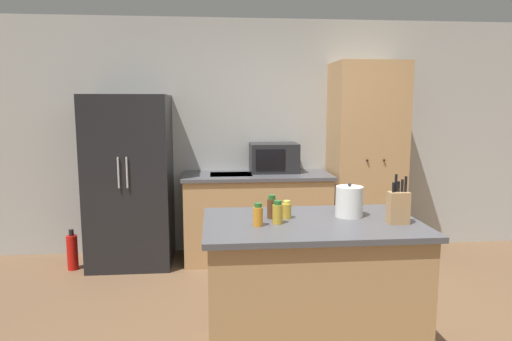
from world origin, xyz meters
TOP-DOWN VIEW (x-y plane):
  - wall_back at (0.00, 2.33)m, footprint 7.20×0.06m
  - refrigerator at (-1.65, 1.94)m, footprint 0.83×0.74m
  - back_counter at (-0.32, 1.98)m, footprint 1.58×0.68m
  - pantry_cabinet at (0.88, 2.00)m, footprint 0.74×0.63m
  - kitchen_island at (-0.17, -0.07)m, footprint 1.36×0.86m
  - microwave at (-0.12, 2.09)m, footprint 0.52×0.38m
  - knife_block at (0.35, -0.18)m, footprint 0.12×0.08m
  - spice_bottle_tall_dark at (-0.52, -0.16)m, footprint 0.06×0.06m
  - spice_bottle_short_red at (-0.39, -0.11)m, footprint 0.06×0.06m
  - spice_bottle_amber_oil at (-0.41, 0.02)m, footprint 0.06×0.06m
  - spice_bottle_green_herb at (-0.31, 0.01)m, footprint 0.06×0.06m
  - kettle at (0.10, 0.02)m, footprint 0.18×0.18m
  - fire_extinguisher at (-2.22, 1.79)m, footprint 0.11×0.11m

SIDE VIEW (x-z plane):
  - fire_extinguisher at x=-2.22m, z-range -0.02..0.39m
  - back_counter at x=-0.32m, z-range 0.00..0.93m
  - kitchen_island at x=-0.17m, z-range 0.00..0.94m
  - refrigerator at x=-1.65m, z-range 0.00..1.76m
  - spice_bottle_green_herb at x=-0.31m, z-range 0.93..1.05m
  - spice_bottle_tall_dark at x=-0.52m, z-range 0.93..1.07m
  - spice_bottle_short_red at x=-0.39m, z-range 0.93..1.08m
  - spice_bottle_amber_oil at x=-0.41m, z-range 0.93..1.08m
  - kettle at x=0.10m, z-range 0.93..1.15m
  - knife_block at x=0.35m, z-range 0.89..1.20m
  - pantry_cabinet at x=0.88m, z-range 0.00..2.11m
  - microwave at x=-0.12m, z-range 0.93..1.25m
  - wall_back at x=0.00m, z-range 0.00..2.60m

